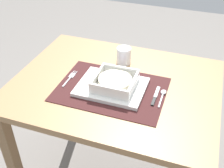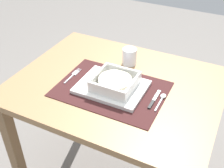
% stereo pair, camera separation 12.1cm
% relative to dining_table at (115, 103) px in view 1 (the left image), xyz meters
% --- Properties ---
extents(dining_table, '(0.91, 0.71, 0.75)m').
position_rel_dining_table_xyz_m(dining_table, '(0.00, 0.00, 0.00)').
color(dining_table, '#936D47').
rests_on(dining_table, ground).
extents(placemat, '(0.46, 0.33, 0.00)m').
position_rel_dining_table_xyz_m(placemat, '(0.00, -0.05, 0.12)').
color(placemat, '#381919').
rests_on(placemat, dining_table).
extents(serving_plate, '(0.29, 0.22, 0.02)m').
position_rel_dining_table_xyz_m(serving_plate, '(0.00, -0.05, 0.13)').
color(serving_plate, white).
rests_on(serving_plate, placemat).
extents(porridge_bowl, '(0.17, 0.17, 0.05)m').
position_rel_dining_table_xyz_m(porridge_bowl, '(0.02, -0.05, 0.16)').
color(porridge_bowl, white).
rests_on(porridge_bowl, serving_plate).
extents(fork, '(0.02, 0.13, 0.00)m').
position_rel_dining_table_xyz_m(fork, '(-0.20, -0.04, 0.12)').
color(fork, silver).
rests_on(fork, placemat).
extents(spoon, '(0.02, 0.12, 0.01)m').
position_rel_dining_table_xyz_m(spoon, '(0.22, -0.02, 0.12)').
color(spoon, silver).
rests_on(spoon, placemat).
extents(butter_knife, '(0.01, 0.13, 0.01)m').
position_rel_dining_table_xyz_m(butter_knife, '(0.19, -0.05, 0.12)').
color(butter_knife, black).
rests_on(butter_knife, placemat).
extents(drinking_glass, '(0.07, 0.07, 0.08)m').
position_rel_dining_table_xyz_m(drinking_glass, '(-0.02, 0.18, 0.15)').
color(drinking_glass, white).
rests_on(drinking_glass, dining_table).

